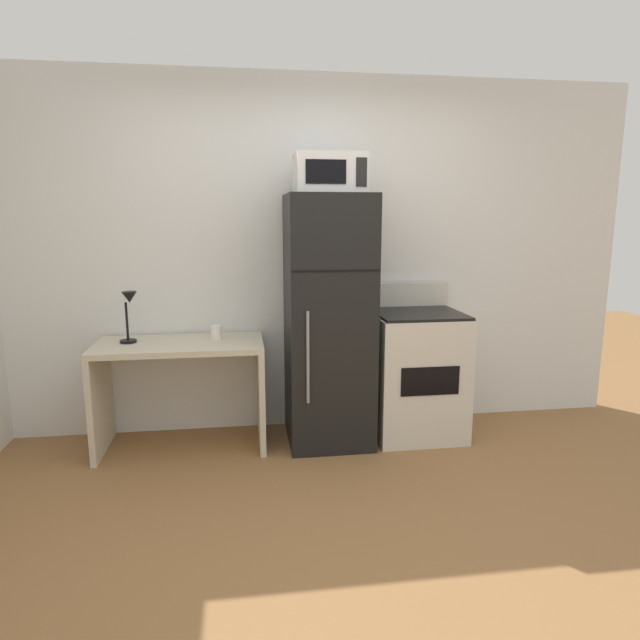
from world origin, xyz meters
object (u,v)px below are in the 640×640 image
Objects in this scene: desk_lamp at (129,308)px; refrigerator at (328,321)px; desk at (181,374)px; oven_range at (416,373)px; coffee_mug at (216,332)px; microwave at (329,174)px.

desk_lamp is 0.20× the size of refrigerator.
oven_range reaches higher than desk.
refrigerator is (0.78, -0.09, 0.07)m from coffee_mug.
microwave is at bearing -89.68° from refrigerator.
desk_lamp is 2.07m from oven_range.
desk_lamp is at bearing -175.62° from coffee_mug.
microwave is (0.78, -0.11, 1.08)m from coffee_mug.
oven_range is (0.66, 0.03, -1.41)m from microwave.
refrigerator reaches higher than desk_lamp.
oven_range is at bearing 2.75° from microwave.
refrigerator reaches higher than coffee_mug.
coffee_mug is at bearing 15.77° from desk.
desk is at bearing -164.23° from coffee_mug.
desk is at bearing 179.53° from oven_range.
oven_range is (0.66, 0.01, -0.41)m from refrigerator.
desk_lamp is 3.72× the size of coffee_mug.
refrigerator is 1.00m from microwave.
desk is 2.46× the size of microwave.
coffee_mug is 0.79m from refrigerator.
refrigerator is at bearing -179.10° from oven_range.
desk_lamp is 0.60m from coffee_mug.
refrigerator is 1.59× the size of oven_range.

